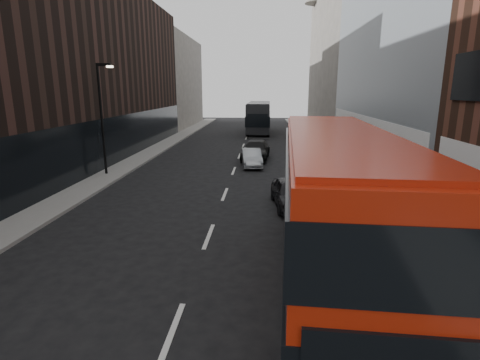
% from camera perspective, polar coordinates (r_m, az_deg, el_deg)
% --- Properties ---
extents(sidewalk_right, '(3.00, 80.00, 0.15)m').
position_cam_1_polar(sidewalk_right, '(31.49, 13.55, 3.24)').
color(sidewalk_right, slate).
rests_on(sidewalk_right, ground).
extents(sidewalk_left, '(2.00, 80.00, 0.15)m').
position_cam_1_polar(sidewalk_left, '(32.63, -14.40, 3.55)').
color(sidewalk_left, slate).
rests_on(sidewalk_left, ground).
extents(building_modern_block, '(5.03, 22.00, 20.00)m').
position_cam_1_polar(building_modern_block, '(28.47, 24.66, 21.25)').
color(building_modern_block, '#969BA0').
rests_on(building_modern_block, ground).
extents(building_victorian, '(6.50, 24.00, 21.00)m').
position_cam_1_polar(building_victorian, '(50.56, 15.02, 17.88)').
color(building_victorian, '#67615A').
rests_on(building_victorian, ground).
extents(building_left_mid, '(5.00, 24.00, 14.00)m').
position_cam_1_polar(building_left_mid, '(38.07, -17.86, 15.20)').
color(building_left_mid, black).
rests_on(building_left_mid, ground).
extents(building_left_far, '(5.00, 20.00, 13.00)m').
position_cam_1_polar(building_left_far, '(59.13, -9.90, 14.40)').
color(building_left_far, '#67615A').
rests_on(building_left_far, ground).
extents(street_lamp, '(1.06, 0.22, 7.00)m').
position_cam_1_polar(street_lamp, '(25.74, -20.24, 9.74)').
color(street_lamp, black).
rests_on(street_lamp, sidewalk_left).
extents(red_bus, '(3.28, 11.39, 4.55)m').
position_cam_1_polar(red_bus, '(10.40, 14.13, -3.87)').
color(red_bus, '#9F1C09').
rests_on(red_bus, ground).
extents(grey_bus, '(3.02, 12.22, 3.92)m').
position_cam_1_polar(grey_bus, '(49.04, 2.91, 9.61)').
color(grey_bus, black).
rests_on(grey_bus, ground).
extents(car_a, '(2.05, 4.20, 1.38)m').
position_cam_1_polar(car_a, '(18.25, 7.72, -1.99)').
color(car_a, black).
rests_on(car_a, ground).
extents(car_b, '(1.80, 4.05, 1.29)m').
position_cam_1_polar(car_b, '(27.71, 1.76, 3.43)').
color(car_b, '#989CA0').
rests_on(car_b, ground).
extents(car_c, '(2.49, 5.31, 1.50)m').
position_cam_1_polar(car_c, '(30.60, 2.43, 4.60)').
color(car_c, black).
rests_on(car_c, ground).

